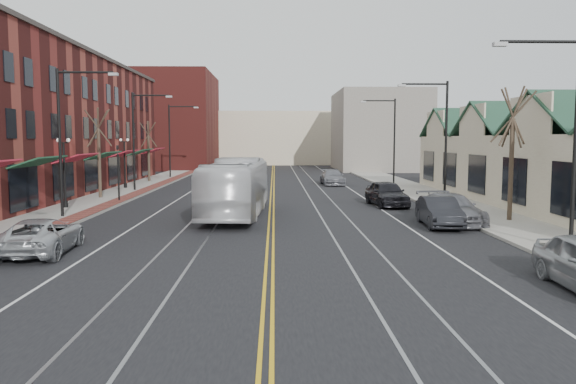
{
  "coord_description": "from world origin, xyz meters",
  "views": [
    {
      "loc": [
        0.19,
        -14.88,
        4.37
      ],
      "look_at": [
        0.78,
        10.19,
        2.0
      ],
      "focal_mm": 35.0,
      "sensor_mm": 36.0,
      "label": 1
    }
  ],
  "objects_px": {
    "transit_bus": "(236,187)",
    "parked_car_d": "(387,193)",
    "parked_car_b": "(439,212)",
    "parked_suv": "(41,236)",
    "parked_car_c": "(451,209)"
  },
  "relations": [
    {
      "from": "transit_bus",
      "to": "parked_car_d",
      "type": "bearing_deg",
      "value": -151.65
    },
    {
      "from": "transit_bus",
      "to": "parked_car_b",
      "type": "height_order",
      "value": "transit_bus"
    },
    {
      "from": "parked_suv",
      "to": "parked_car_d",
      "type": "relative_size",
      "value": 1.01
    },
    {
      "from": "transit_bus",
      "to": "parked_car_c",
      "type": "bearing_deg",
      "value": 167.32
    },
    {
      "from": "parked_suv",
      "to": "parked_car_c",
      "type": "xyz_separation_m",
      "value": [
        18.05,
        7.16,
        0.09
      ]
    },
    {
      "from": "transit_bus",
      "to": "parked_suv",
      "type": "bearing_deg",
      "value": 60.09
    },
    {
      "from": "parked_car_b",
      "to": "parked_car_d",
      "type": "bearing_deg",
      "value": 99.49
    },
    {
      "from": "parked_suv",
      "to": "parked_car_c",
      "type": "height_order",
      "value": "parked_car_c"
    },
    {
      "from": "parked_car_b",
      "to": "parked_car_c",
      "type": "height_order",
      "value": "parked_car_c"
    },
    {
      "from": "transit_bus",
      "to": "parked_car_b",
      "type": "xyz_separation_m",
      "value": [
        10.41,
        -4.18,
        -0.89
      ]
    },
    {
      "from": "parked_car_c",
      "to": "transit_bus",
      "type": "bearing_deg",
      "value": 157.99
    },
    {
      "from": "parked_car_b",
      "to": "parked_car_d",
      "type": "relative_size",
      "value": 0.92
    },
    {
      "from": "parked_car_c",
      "to": "parked_car_d",
      "type": "height_order",
      "value": "parked_car_d"
    },
    {
      "from": "parked_suv",
      "to": "parked_car_b",
      "type": "distance_m",
      "value": 18.24
    },
    {
      "from": "transit_bus",
      "to": "parked_car_d",
      "type": "relative_size",
      "value": 2.39
    }
  ]
}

